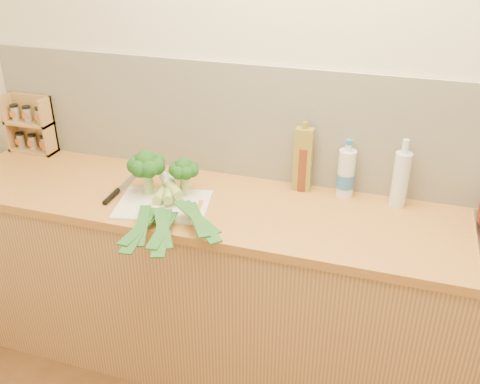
# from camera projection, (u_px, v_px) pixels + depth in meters

# --- Properties ---
(room_shell) EXTENTS (3.50, 3.50, 3.50)m
(room_shell) POSITION_uv_depth(u_px,v_px,m) (309.00, 130.00, 2.37)
(room_shell) COLOR beige
(room_shell) RESTS_ON ground
(counter) EXTENTS (3.20, 0.62, 0.90)m
(counter) POSITION_uv_depth(u_px,v_px,m) (287.00, 298.00, 2.46)
(counter) COLOR tan
(counter) RESTS_ON ground
(chopping_board) EXTENTS (0.44, 0.36, 0.01)m
(chopping_board) POSITION_uv_depth(u_px,v_px,m) (163.00, 204.00, 2.31)
(chopping_board) COLOR silver
(chopping_board) RESTS_ON counter
(broccoli_left) EXTENTS (0.17, 0.17, 0.21)m
(broccoli_left) POSITION_uv_depth(u_px,v_px,m) (147.00, 165.00, 2.32)
(broccoli_left) COLOR #96B96C
(broccoli_left) RESTS_ON chopping_board
(broccoli_right) EXTENTS (0.13, 0.13, 0.18)m
(broccoli_right) POSITION_uv_depth(u_px,v_px,m) (184.00, 170.00, 2.32)
(broccoli_right) COLOR #96B96C
(broccoli_right) RESTS_ON chopping_board
(leek_front) EXTENTS (0.16, 0.63, 0.04)m
(leek_front) POSITION_uv_depth(u_px,v_px,m) (156.00, 203.00, 2.26)
(leek_front) COLOR white
(leek_front) RESTS_ON chopping_board
(leek_mid) EXTENTS (0.28, 0.68, 0.04)m
(leek_mid) POSITION_uv_depth(u_px,v_px,m) (168.00, 199.00, 2.25)
(leek_mid) COLOR white
(leek_mid) RESTS_ON chopping_board
(leek_back) EXTENTS (0.46, 0.49, 0.04)m
(leek_back) POSITION_uv_depth(u_px,v_px,m) (181.00, 198.00, 2.22)
(leek_back) COLOR white
(leek_back) RESTS_ON chopping_board
(chefs_knife) EXTENTS (0.04, 0.32, 0.02)m
(chefs_knife) POSITION_uv_depth(u_px,v_px,m) (116.00, 193.00, 2.39)
(chefs_knife) COLOR silver
(chefs_knife) RESTS_ON counter
(spice_rack) EXTENTS (0.25, 0.10, 0.30)m
(spice_rack) POSITION_uv_depth(u_px,v_px,m) (32.00, 127.00, 2.79)
(spice_rack) COLOR #AE7B4A
(spice_rack) RESTS_ON counter
(oil_tin) EXTENTS (0.08, 0.05, 0.33)m
(oil_tin) POSITION_uv_depth(u_px,v_px,m) (303.00, 159.00, 2.38)
(oil_tin) COLOR olive
(oil_tin) RESTS_ON counter
(glass_bottle) EXTENTS (0.07, 0.07, 0.30)m
(glass_bottle) POSITION_uv_depth(u_px,v_px,m) (401.00, 179.00, 2.25)
(glass_bottle) COLOR silver
(glass_bottle) RESTS_ON counter
(amber_bottle) EXTENTS (0.06, 0.06, 0.26)m
(amber_bottle) POSITION_uv_depth(u_px,v_px,m) (303.00, 168.00, 2.40)
(amber_bottle) COLOR #642A13
(amber_bottle) RESTS_ON counter
(water_bottle) EXTENTS (0.08, 0.08, 0.25)m
(water_bottle) POSITION_uv_depth(u_px,v_px,m) (346.00, 175.00, 2.34)
(water_bottle) COLOR silver
(water_bottle) RESTS_ON counter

